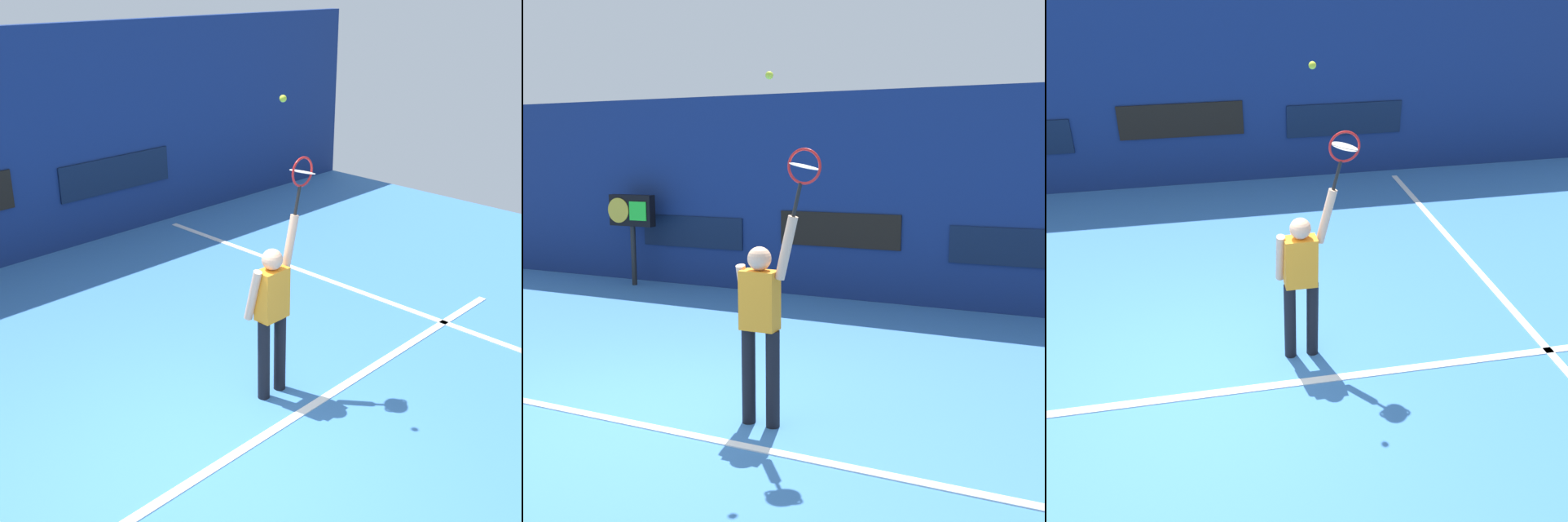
{
  "view_description": "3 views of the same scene",
  "coord_description": "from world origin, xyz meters",
  "views": [
    {
      "loc": [
        -3.57,
        -4.08,
        4.24
      ],
      "look_at": [
        1.11,
        0.5,
        1.54
      ],
      "focal_mm": 47.89,
      "sensor_mm": 36.0,
      "label": 1
    },
    {
      "loc": [
        3.75,
        -4.8,
        2.5
      ],
      "look_at": [
        1.08,
        1.11,
        1.44
      ],
      "focal_mm": 44.72,
      "sensor_mm": 36.0,
      "label": 2
    },
    {
      "loc": [
        0.19,
        -4.98,
        4.24
      ],
      "look_at": [
        1.3,
        0.74,
        0.99
      ],
      "focal_mm": 41.39,
      "sensor_mm": 36.0,
      "label": 3
    }
  ],
  "objects": [
    {
      "name": "court_baseline",
      "position": [
        0.0,
        -0.11,
        0.01
      ],
      "size": [
        10.0,
        0.1,
        0.01
      ],
      "primitive_type": "cube",
      "color": "white",
      "rests_on": "ground_plane"
    },
    {
      "name": "tennis_ball",
      "position": [
        1.28,
        0.37,
        3.18
      ],
      "size": [
        0.07,
        0.07,
        0.07
      ],
      "primitive_type": "sphere",
      "color": "#CCE033"
    },
    {
      "name": "ground_plane",
      "position": [
        0.0,
        0.0,
        0.0
      ],
      "size": [
        18.0,
        18.0,
        0.0
      ],
      "primitive_type": "plane",
      "color": "#3870B2"
    },
    {
      "name": "tennis_player",
      "position": [
        1.17,
        0.39,
        1.01
      ],
      "size": [
        0.62,
        0.31,
        1.98
      ],
      "color": "black",
      "rests_on": "ground_plane"
    },
    {
      "name": "court_sideline",
      "position": [
        3.95,
        2.0,
        0.01
      ],
      "size": [
        0.1,
        7.0,
        0.01
      ],
      "primitive_type": "cube",
      "color": "white",
      "rests_on": "ground_plane"
    },
    {
      "name": "tennis_racket",
      "position": [
        1.59,
        0.38,
        2.37
      ],
      "size": [
        0.38,
        0.27,
        0.63
      ],
      "color": "black"
    },
    {
      "name": "sponsor_banner_starboard",
      "position": [
        3.0,
        5.81,
        1.08
      ],
      "size": [
        2.2,
        0.03,
        0.6
      ],
      "primitive_type": "cube",
      "color": "#0C1933"
    }
  ]
}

